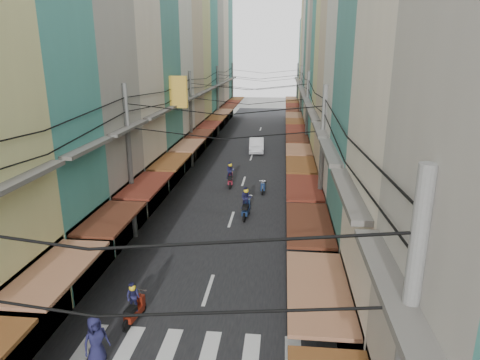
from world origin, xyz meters
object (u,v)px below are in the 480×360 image
Objects in this scene: bicycle at (354,246)px; traffic_sign at (341,245)px; market_umbrella at (414,310)px; white_car at (256,152)px.

traffic_sign reaches higher than bicycle.
market_umbrella reaches higher than traffic_sign.
white_car is at bearing -7.79° from bicycle.
market_umbrella is (0.13, -9.33, 2.34)m from bicycle.
market_umbrella is 1.01× the size of traffic_sign.
traffic_sign is at bearing 105.18° from market_umbrella.
white_car is 2.68× the size of bicycle.
bicycle is (6.49, -21.53, 0.00)m from white_car.
white_car is at bearing 101.46° from traffic_sign.
market_umbrella reaches higher than white_car.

